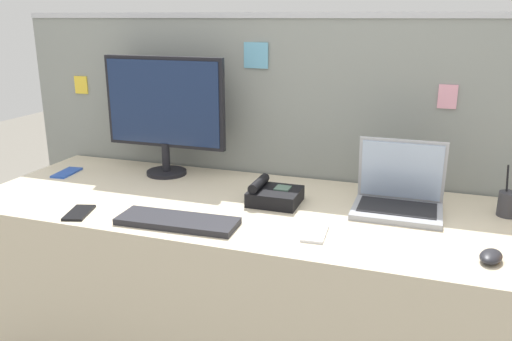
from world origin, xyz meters
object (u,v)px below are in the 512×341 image
desktop_monitor (164,108)px  cell_phone_blue_case (67,173)px  desk_phone (274,195)px  cell_phone_white_slab (315,233)px  keyboard_main (178,221)px  computer_mouse_right_hand (491,256)px  laptop (399,193)px  cell_phone_black_slab (79,213)px  pen_cup (508,204)px

desktop_monitor → cell_phone_blue_case: bearing=-161.0°
desk_phone → cell_phone_white_slab: (0.22, -0.24, -0.03)m
keyboard_main → computer_mouse_right_hand: computer_mouse_right_hand is taller
laptop → desk_phone: (-0.45, -0.08, -0.03)m
cell_phone_blue_case → cell_phone_white_slab: size_ratio=1.09×
computer_mouse_right_hand → desktop_monitor: bearing=176.6°
desktop_monitor → computer_mouse_right_hand: (1.31, -0.48, -0.29)m
keyboard_main → cell_phone_white_slab: (0.46, 0.06, -0.01)m
laptop → cell_phone_white_slab: (-0.24, -0.32, -0.06)m
desktop_monitor → cell_phone_blue_case: (-0.43, -0.15, -0.30)m
laptop → cell_phone_black_slab: (-1.08, -0.42, -0.06)m
computer_mouse_right_hand → pen_cup: pen_cup is taller
pen_cup → cell_phone_blue_case: pen_cup is taller
keyboard_main → cell_phone_black_slab: 0.38m
laptop → desk_phone: laptop is taller
desktop_monitor → pen_cup: 1.42m
keyboard_main → cell_phone_blue_case: keyboard_main is taller
cell_phone_black_slab → cell_phone_blue_case: bearing=116.7°
desktop_monitor → desk_phone: (0.57, -0.21, -0.27)m
cell_phone_black_slab → keyboard_main: bearing=-11.7°
desk_phone → desktop_monitor: bearing=159.4°
desk_phone → pen_cup: bearing=9.8°
desktop_monitor → cell_phone_black_slab: size_ratio=3.85×
desktop_monitor → keyboard_main: size_ratio=1.34×
desk_phone → keyboard_main: desk_phone is taller
laptop → cell_phone_blue_case: laptop is taller
cell_phone_white_slab → cell_phone_black_slab: (-0.85, -0.09, 0.00)m
laptop → cell_phone_black_slab: 1.16m
cell_phone_black_slab → laptop: bearing=5.0°
cell_phone_blue_case → cell_phone_white_slab: same height
laptop → computer_mouse_right_hand: (0.29, -0.34, -0.05)m
laptop → cell_phone_black_slab: bearing=-159.0°
computer_mouse_right_hand → cell_phone_black_slab: bearing=-160.4°
desktop_monitor → pen_cup: (1.39, -0.07, -0.26)m
computer_mouse_right_hand → cell_phone_black_slab: computer_mouse_right_hand is taller
desktop_monitor → keyboard_main: (0.32, -0.52, -0.29)m
cell_phone_blue_case → cell_phone_black_slab: 0.54m
computer_mouse_right_hand → pen_cup: (0.09, 0.41, 0.03)m
cell_phone_black_slab → cell_phone_white_slab: bearing=-9.7°
cell_phone_blue_case → cell_phone_black_slab: (0.37, -0.40, 0.00)m
keyboard_main → cell_phone_white_slab: size_ratio=2.95×
pen_cup → cell_phone_blue_case: bearing=-177.5°
desk_phone → cell_phone_black_slab: 0.71m
keyboard_main → computer_mouse_right_hand: bearing=-0.1°
desktop_monitor → laptop: bearing=-7.5°
laptop → keyboard_main: (-0.70, -0.39, -0.06)m
cell_phone_black_slab → computer_mouse_right_hand: bearing=-13.0°
cell_phone_white_slab → cell_phone_black_slab: same height
pen_cup → laptop: bearing=-170.2°
desktop_monitor → cell_phone_blue_case: desktop_monitor is taller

